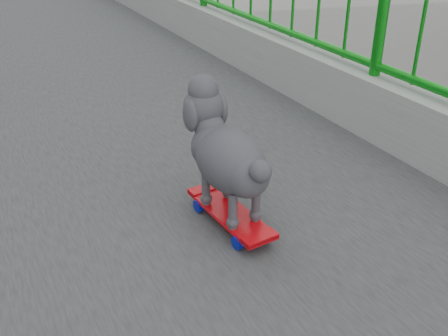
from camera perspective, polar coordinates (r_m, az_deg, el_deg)
The scene contains 4 objects.
footbridge at distance 4.90m, azimuth -16.93°, elevation -9.80°, with size 3.00×24.00×7.00m.
railing at distance 4.05m, azimuth -20.92°, elevation 13.25°, with size 3.00×24.00×1.42m.
skateboard at distance 1.98m, azimuth 0.67°, elevation -5.10°, with size 0.16×0.45×0.06m.
poodle at distance 1.88m, azimuth 0.26°, elevation 1.65°, with size 0.24×0.52×0.43m.
Camera 1 is at (-0.45, -3.91, 8.13)m, focal length 42.00 mm.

